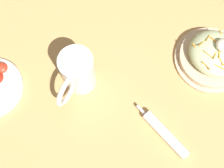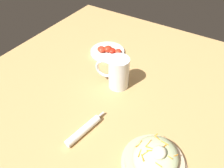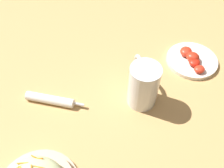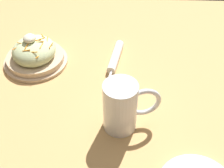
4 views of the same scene
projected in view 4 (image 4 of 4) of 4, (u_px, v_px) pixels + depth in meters
ground_plane at (108, 113)px, 0.93m from camera, size 1.43×1.43×0.00m
salad_plate at (35, 54)px, 1.09m from camera, size 0.22×0.22×0.11m
beer_mug at (121, 108)px, 0.85m from camera, size 0.09×0.16×0.16m
napkin_roll at (115, 57)px, 1.11m from camera, size 0.20×0.06×0.03m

